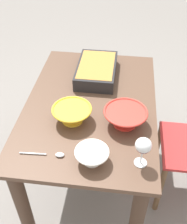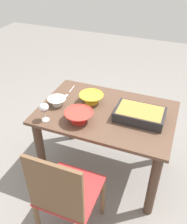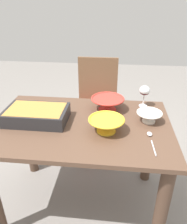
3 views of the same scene
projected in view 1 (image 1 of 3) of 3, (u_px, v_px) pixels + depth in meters
ground_plane at (91, 175)px, 2.12m from camera, size 8.00×8.00×0.00m
dining_table at (91, 122)px, 1.74m from camera, size 1.16×0.77×0.72m
wine_glass at (143, 147)px, 1.22m from camera, size 0.08×0.08×0.16m
casserole_dish at (96, 70)px, 1.82m from camera, size 0.40×0.25×0.09m
mixing_bowl at (92, 155)px, 1.28m from camera, size 0.16×0.16×0.07m
small_bowl at (72, 114)px, 1.49m from camera, size 0.22×0.22×0.09m
serving_bowl at (125, 117)px, 1.46m from camera, size 0.24×0.24×0.09m
serving_spoon at (51, 154)px, 1.33m from camera, size 0.03×0.22×0.01m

